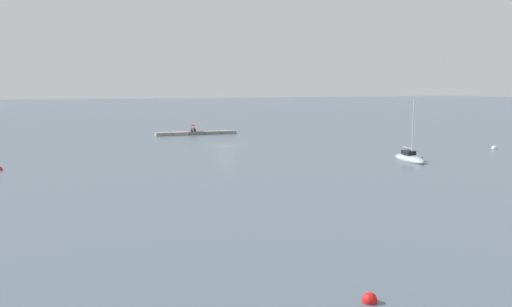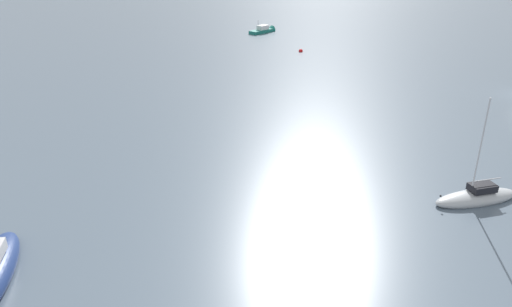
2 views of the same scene
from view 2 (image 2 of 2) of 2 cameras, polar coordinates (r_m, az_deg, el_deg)
The scene contains 3 objects.
sailboat_grey_mid at distance 34.54m, azimuth 24.17°, elevation -4.62°, with size 2.25×5.98×7.23m.
motorboat_teal_near at distance 86.78m, azimuth 0.94°, elevation 14.04°, with size 3.51×5.21×2.82m.
mooring_buoy_far at distance 72.46m, azimuth 5.20°, elevation 11.73°, with size 0.59×0.59×0.59m.
Camera 2 is at (-36.22, 43.99, 15.74)m, focal length 34.56 mm.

